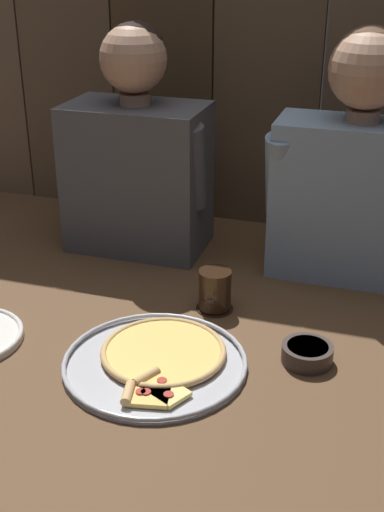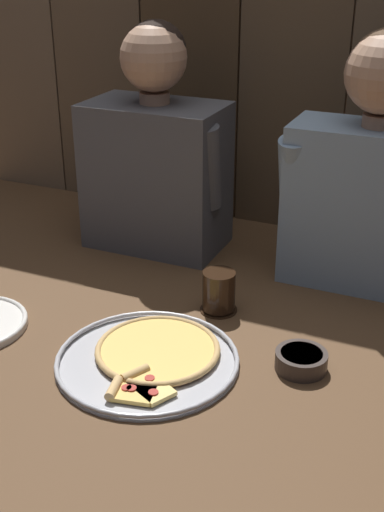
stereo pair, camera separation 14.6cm
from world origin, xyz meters
name	(u,v)px [view 1 (the left image)]	position (x,y,z in m)	size (l,w,h in m)	color
ground_plane	(183,352)	(0.00, 0.00, 0.00)	(3.20, 3.20, 0.00)	brown
pizza_tray	(158,359)	(-0.04, -0.06, 0.01)	(0.38, 0.38, 0.03)	#B2B2B7
drinking_glass	(215,291)	(0.01, 0.20, 0.05)	(0.09, 0.09, 0.10)	black
dipping_bowl	(307,353)	(0.26, 0.04, 0.02)	(0.11, 0.11, 0.04)	#3D332D
diner_left	(137,153)	(-0.29, 0.49, 0.27)	(0.41, 0.23, 0.62)	#4C4C51
diner_right	(357,168)	(0.29, 0.49, 0.29)	(0.44, 0.20, 0.62)	#849EB7
wooden_backdrop_wall	(270,25)	(0.00, 0.77, 0.58)	(2.19, 0.03, 1.17)	brown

